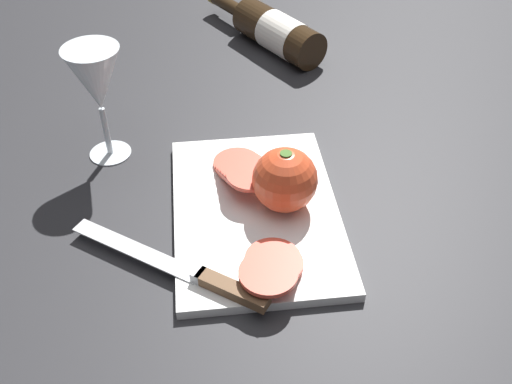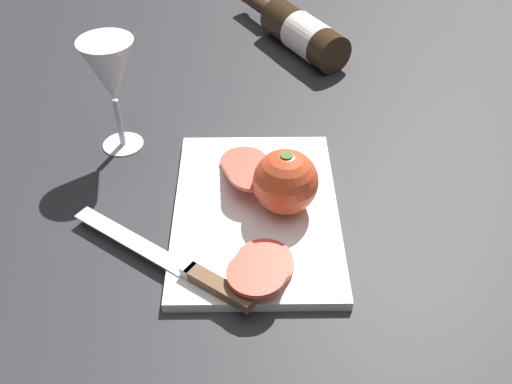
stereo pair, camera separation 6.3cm
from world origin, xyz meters
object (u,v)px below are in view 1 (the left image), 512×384
Objects in this scene: wine_bottle at (275,31)px; tomato_slice_stack_far at (272,266)px; wine_glass at (96,83)px; knife at (205,279)px; whole_tomato at (285,180)px; tomato_slice_stack_near at (244,169)px.

tomato_slice_stack_far is at bearing -8.34° from wine_bottle.
tomato_slice_stack_far is at bearing 37.17° from wine_glass.
wine_bottle is 0.63m from knife.
whole_tomato reaches higher than tomato_slice_stack_far.
knife is at bearing -42.48° from whole_tomato.
wine_bottle is 0.48m from whole_tomato.
tomato_slice_stack_near is at bearing 63.18° from wine_glass.
wine_bottle is 1.25× the size of knife.
wine_glass is 1.34× the size of tomato_slice_stack_near.
wine_bottle is 0.43m from tomato_slice_stack_near.
whole_tomato is 0.13m from tomato_slice_stack_far.
wine_glass reaches higher than whole_tomato.
wine_bottle is 0.61m from tomato_slice_stack_far.
wine_glass reaches higher than knife.
wine_glass is 0.34m from knife.
wine_bottle reaches higher than knife.
wine_bottle is 0.45m from wine_glass.
wine_glass is 0.31m from whole_tomato.
knife is 2.26× the size of tomato_slice_stack_far.
tomato_slice_stack_far is at bearing 4.75° from tomato_slice_stack_near.
wine_glass is at bearing -44.22° from wine_bottle.
wine_bottle is 2.82× the size of tomato_slice_stack_far.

